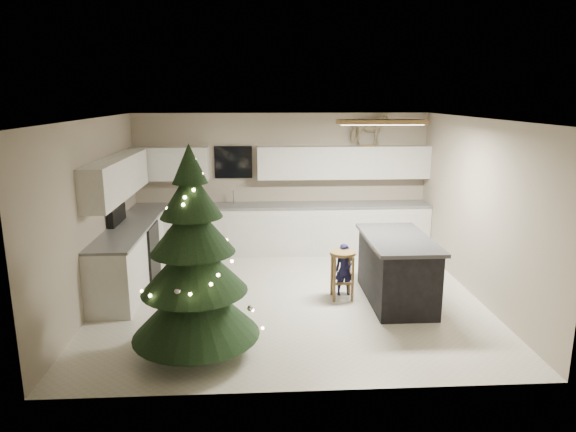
{
  "coord_description": "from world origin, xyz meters",
  "views": [
    {
      "loc": [
        -0.43,
        -7.12,
        2.9
      ],
      "look_at": [
        0.0,
        0.35,
        1.15
      ],
      "focal_mm": 32.0,
      "sensor_mm": 36.0,
      "label": 1
    }
  ],
  "objects_px": {
    "island": "(397,269)",
    "rocking_horse": "(369,129)",
    "bar_stool": "(342,263)",
    "christmas_tree": "(194,271)",
    "toddler": "(344,270)"
  },
  "relations": [
    {
      "from": "bar_stool",
      "to": "christmas_tree",
      "type": "relative_size",
      "value": 0.3
    },
    {
      "from": "bar_stool",
      "to": "rocking_horse",
      "type": "distance_m",
      "value": 3.11
    },
    {
      "from": "bar_stool",
      "to": "rocking_horse",
      "type": "xyz_separation_m",
      "value": [
        0.85,
        2.41,
        1.77
      ]
    },
    {
      "from": "island",
      "to": "rocking_horse",
      "type": "bearing_deg",
      "value": 88.16
    },
    {
      "from": "island",
      "to": "rocking_horse",
      "type": "relative_size",
      "value": 2.44
    },
    {
      "from": "toddler",
      "to": "bar_stool",
      "type": "bearing_deg",
      "value": -114.98
    },
    {
      "from": "christmas_tree",
      "to": "toddler",
      "type": "bearing_deg",
      "value": 39.63
    },
    {
      "from": "island",
      "to": "rocking_horse",
      "type": "height_order",
      "value": "rocking_horse"
    },
    {
      "from": "island",
      "to": "christmas_tree",
      "type": "height_order",
      "value": "christmas_tree"
    },
    {
      "from": "bar_stool",
      "to": "toddler",
      "type": "relative_size",
      "value": 0.91
    },
    {
      "from": "island",
      "to": "toddler",
      "type": "bearing_deg",
      "value": 159.7
    },
    {
      "from": "bar_stool",
      "to": "toddler",
      "type": "distance_m",
      "value": 0.21
    },
    {
      "from": "christmas_tree",
      "to": "rocking_horse",
      "type": "height_order",
      "value": "rocking_horse"
    },
    {
      "from": "island",
      "to": "christmas_tree",
      "type": "xyz_separation_m",
      "value": [
        -2.71,
        -1.39,
        0.51
      ]
    },
    {
      "from": "island",
      "to": "toddler",
      "type": "xyz_separation_m",
      "value": [
        -0.71,
        0.26,
        -0.09
      ]
    }
  ]
}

